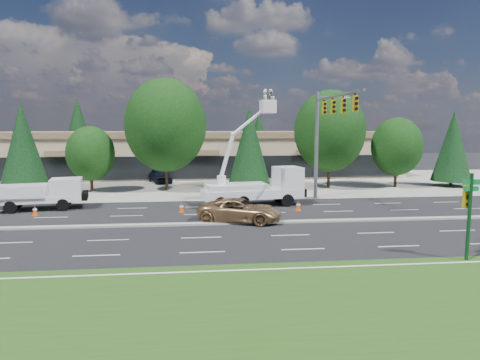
{
  "coord_description": "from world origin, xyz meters",
  "views": [
    {
      "loc": [
        -0.33,
        -26.24,
        6.03
      ],
      "look_at": [
        2.81,
        3.07,
        2.4
      ],
      "focal_mm": 32.0,
      "sensor_mm": 36.0,
      "label": 1
    }
  ],
  "objects": [
    {
      "name": "tree_front_e",
      "position": [
        5.0,
        15.0,
        4.33
      ],
      "size": [
        4.1,
        4.1,
        8.07
      ],
      "color": "#332114",
      "rests_on": "ground"
    },
    {
      "name": "signal_mast",
      "position": [
        10.03,
        7.04,
        6.06
      ],
      "size": [
        2.76,
        10.16,
        9.0
      ],
      "color": "gray",
      "rests_on": "ground"
    },
    {
      "name": "traffic_cone_d",
      "position": [
        7.18,
        3.87,
        0.34
      ],
      "size": [
        0.4,
        0.4,
        0.7
      ],
      "color": "#F24D07",
      "rests_on": "ground"
    },
    {
      "name": "utility_pickup",
      "position": [
        -11.26,
        6.28,
        0.93
      ],
      "size": [
        6.19,
        3.18,
        2.26
      ],
      "rotation": [
        0.0,
        0.0,
        0.18
      ],
      "color": "white",
      "rests_on": "ground"
    },
    {
      "name": "tree_front_f",
      "position": [
        13.0,
        15.0,
        5.68
      ],
      "size": [
        7.0,
        7.0,
        9.71
      ],
      "color": "#332114",
      "rests_on": "ground"
    },
    {
      "name": "tree_back_c",
      "position": [
        10.0,
        42.0,
        4.61
      ],
      "size": [
        4.36,
        4.36,
        8.6
      ],
      "color": "#332114",
      "rests_on": "ground"
    },
    {
      "name": "ground",
      "position": [
        0.0,
        0.0,
        0.0
      ],
      "size": [
        140.0,
        140.0,
        0.0
      ],
      "primitive_type": "plane",
      "color": "black",
      "rests_on": "ground"
    },
    {
      "name": "concrete_apron",
      "position": [
        0.0,
        20.0,
        0.01
      ],
      "size": [
        140.0,
        22.0,
        0.01
      ],
      "primitive_type": "cube",
      "color": "gray",
      "rests_on": "ground"
    },
    {
      "name": "tree_back_a",
      "position": [
        -18.0,
        42.0,
        5.67
      ],
      "size": [
        5.36,
        5.36,
        10.57
      ],
      "color": "#332114",
      "rests_on": "ground"
    },
    {
      "name": "parked_car_west",
      "position": [
        -4.12,
        21.0,
        0.77
      ],
      "size": [
        3.25,
        4.87,
        1.54
      ],
      "primitive_type": "imported",
      "rotation": [
        0.0,
        0.0,
        0.35
      ],
      "color": "black",
      "rests_on": "ground"
    },
    {
      "name": "traffic_cone_b",
      "position": [
        -1.29,
        4.09,
        0.34
      ],
      "size": [
        0.4,
        0.4,
        0.7
      ],
      "color": "#F24D07",
      "rests_on": "ground"
    },
    {
      "name": "bucket_truck",
      "position": [
        4.64,
        6.28,
        1.83
      ],
      "size": [
        8.01,
        3.44,
        8.94
      ],
      "rotation": [
        0.0,
        0.0,
        0.15
      ],
      "color": "white",
      "rests_on": "ground"
    },
    {
      "name": "parked_car_east",
      "position": [
        8.71,
        18.35,
        0.7
      ],
      "size": [
        1.87,
        4.37,
        1.4
      ],
      "primitive_type": "imported",
      "rotation": [
        0.0,
        0.0,
        -0.09
      ],
      "color": "black",
      "rests_on": "ground"
    },
    {
      "name": "tree_back_b",
      "position": [
        -4.0,
        42.0,
        6.29
      ],
      "size": [
        5.94,
        5.94,
        11.72
      ],
      "color": "#332114",
      "rests_on": "ground"
    },
    {
      "name": "grass_verge",
      "position": [
        0.0,
        -13.0,
        0.01
      ],
      "size": [
        140.0,
        10.0,
        0.01
      ],
      "primitive_type": "cube",
      "color": "#264F16",
      "rests_on": "ground"
    },
    {
      "name": "tree_back_d",
      "position": [
        22.0,
        42.0,
        4.9
      ],
      "size": [
        4.64,
        4.64,
        9.14
      ],
      "color": "#332114",
      "rests_on": "ground"
    },
    {
      "name": "street_sign_pole",
      "position": [
        12.0,
        -8.4,
        2.44
      ],
      "size": [
        0.9,
        0.44,
        4.0
      ],
      "color": "#0D3C19",
      "rests_on": "ground"
    },
    {
      "name": "minivan",
      "position": [
        2.55,
        0.6,
        0.74
      ],
      "size": [
        5.85,
        4.07,
        1.48
      ],
      "primitive_type": "imported",
      "rotation": [
        0.0,
        0.0,
        1.24
      ],
      "color": "#9F794D",
      "rests_on": "ground"
    },
    {
      "name": "tree_front_b",
      "position": [
        -16.0,
        15.0,
        4.47
      ],
      "size": [
        4.22,
        4.22,
        8.32
      ],
      "color": "#332114",
      "rests_on": "ground"
    },
    {
      "name": "traffic_cone_c",
      "position": [
        1.57,
        3.1,
        0.34
      ],
      "size": [
        0.4,
        0.4,
        0.7
      ],
      "color": "#F24D07",
      "rests_on": "ground"
    },
    {
      "name": "strip_mall",
      "position": [
        0.0,
        29.97,
        2.83
      ],
      "size": [
        50.4,
        15.4,
        5.5
      ],
      "color": "tan",
      "rests_on": "ground"
    },
    {
      "name": "tree_front_g",
      "position": [
        20.0,
        15.0,
        4.12
      ],
      "size": [
        5.07,
        5.07,
        7.04
      ],
      "color": "#332114",
      "rests_on": "ground"
    },
    {
      "name": "tree_front_d",
      "position": [
        -3.0,
        15.0,
        6.24
      ],
      "size": [
        7.68,
        7.68,
        10.66
      ],
      "color": "#332114",
      "rests_on": "ground"
    },
    {
      "name": "tree_front_h",
      "position": [
        26.0,
        15.0,
        4.16
      ],
      "size": [
        3.93,
        3.93,
        7.75
      ],
      "color": "#332114",
      "rests_on": "ground"
    },
    {
      "name": "tree_front_c",
      "position": [
        -10.0,
        15.0,
        3.61
      ],
      "size": [
        4.45,
        4.45,
        6.17
      ],
      "color": "#332114",
      "rests_on": "ground"
    },
    {
      "name": "traffic_cone_a",
      "position": [
        -11.29,
        4.0,
        0.34
      ],
      "size": [
        0.4,
        0.4,
        0.7
      ],
      "color": "#F24D07",
      "rests_on": "ground"
    },
    {
      "name": "road_median",
      "position": [
        0.0,
        0.0,
        0.06
      ],
      "size": [
        120.0,
        0.55,
        0.12
      ],
      "primitive_type": "cube",
      "color": "gray",
      "rests_on": "ground"
    }
  ]
}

